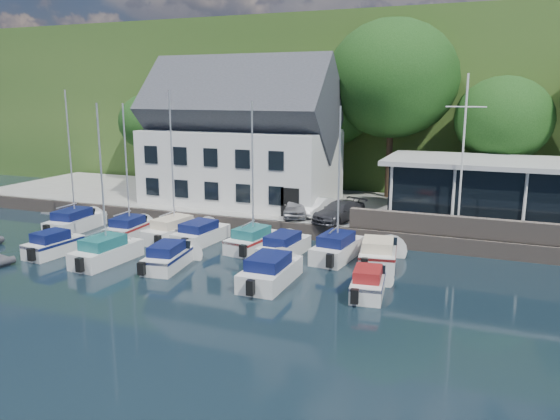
% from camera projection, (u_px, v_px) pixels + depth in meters
% --- Properties ---
extents(ground, '(180.00, 180.00, 0.00)m').
position_uv_depth(ground, '(225.00, 296.00, 25.43)').
color(ground, black).
rests_on(ground, ground).
extents(quay, '(60.00, 13.00, 1.00)m').
position_uv_depth(quay, '(332.00, 211.00, 41.21)').
color(quay, '#969590').
rests_on(quay, ground).
extents(quay_face, '(60.00, 0.30, 1.00)m').
position_uv_depth(quay_face, '(303.00, 231.00, 35.31)').
color(quay_face, '#655950').
rests_on(quay_face, ground).
extents(hillside, '(160.00, 75.00, 16.00)m').
position_uv_depth(hillside, '(419.00, 101.00, 80.03)').
color(hillside, '#2B4A1C').
rests_on(hillside, ground).
extents(field_patch, '(50.00, 30.00, 0.30)m').
position_uv_depth(field_patch, '(483.00, 46.00, 82.67)').
color(field_patch, '#5F6B35').
rests_on(field_patch, hillside).
extents(harbor_building, '(14.40, 8.20, 8.70)m').
position_uv_depth(harbor_building, '(242.00, 145.00, 41.81)').
color(harbor_building, silver).
rests_on(harbor_building, quay).
extents(club_pavilion, '(13.20, 7.20, 4.10)m').
position_uv_depth(club_pavilion, '(489.00, 191.00, 35.33)').
color(club_pavilion, black).
rests_on(club_pavilion, quay).
extents(seawall, '(18.00, 0.50, 1.20)m').
position_uv_depth(seawall, '(504.00, 230.00, 31.10)').
color(seawall, '#655950').
rests_on(seawall, quay).
extents(gangway, '(1.20, 6.00, 1.40)m').
position_uv_depth(gangway, '(80.00, 223.00, 39.58)').
color(gangway, silver).
rests_on(gangway, ground).
extents(car_silver, '(2.62, 4.14, 1.31)m').
position_uv_depth(car_silver, '(296.00, 206.00, 37.30)').
color(car_silver, '#9F9FA3').
rests_on(car_silver, quay).
extents(car_white, '(2.03, 3.74, 1.17)m').
position_uv_depth(car_white, '(318.00, 207.00, 37.61)').
color(car_white, white).
rests_on(car_white, quay).
extents(car_dgrey, '(3.18, 4.81, 1.29)m').
position_uv_depth(car_dgrey, '(339.00, 211.00, 35.86)').
color(car_dgrey, '#313136').
rests_on(car_dgrey, quay).
extents(car_blue, '(1.53, 3.63, 1.23)m').
position_uv_depth(car_blue, '(408.00, 215.00, 34.99)').
color(car_blue, '#305294').
rests_on(car_blue, quay).
extents(flagpole, '(2.25, 0.20, 9.36)m').
position_uv_depth(flagpole, '(463.00, 156.00, 31.79)').
color(flagpole, silver).
rests_on(flagpole, quay).
extents(tree_0, '(6.03, 6.03, 8.24)m').
position_uv_depth(tree_0, '(152.00, 137.00, 51.82)').
color(tree_0, black).
rests_on(tree_0, quay).
extents(tree_1, '(7.78, 7.78, 10.63)m').
position_uv_depth(tree_1, '(226.00, 127.00, 47.76)').
color(tree_1, black).
rests_on(tree_1, quay).
extents(tree_2, '(8.25, 8.25, 11.27)m').
position_uv_depth(tree_2, '(327.00, 125.00, 45.48)').
color(tree_2, black).
rests_on(tree_2, quay).
extents(tree_3, '(10.18, 10.18, 13.91)m').
position_uv_depth(tree_3, '(391.00, 110.00, 42.81)').
color(tree_3, black).
rests_on(tree_3, quay).
extents(tree_4, '(6.95, 6.95, 9.50)m').
position_uv_depth(tree_4, '(501.00, 142.00, 39.82)').
color(tree_4, black).
rests_on(tree_4, quay).
extents(boat_r1_0, '(2.37, 6.60, 9.16)m').
position_uv_depth(boat_r1_0, '(71.00, 164.00, 36.63)').
color(boat_r1_0, silver).
rests_on(boat_r1_0, ground).
extents(boat_r1_1, '(2.16, 5.45, 8.54)m').
position_uv_depth(boat_r1_1, '(127.00, 173.00, 34.94)').
color(boat_r1_1, silver).
rests_on(boat_r1_1, ground).
extents(boat_r1_2, '(2.93, 6.86, 9.18)m').
position_uv_depth(boat_r1_2, '(172.00, 169.00, 34.29)').
color(boat_r1_2, silver).
rests_on(boat_r1_2, ground).
extents(boat_r1_3, '(2.56, 6.06, 1.39)m').
position_uv_depth(boat_r1_3, '(201.00, 232.00, 34.42)').
color(boat_r1_3, silver).
rests_on(boat_r1_3, ground).
extents(boat_r1_4, '(2.77, 5.86, 8.75)m').
position_uv_depth(boat_r1_4, '(253.00, 178.00, 32.05)').
color(boat_r1_4, silver).
rests_on(boat_r1_4, ground).
extents(boat_r1_5, '(2.30, 6.25, 1.37)m').
position_uv_depth(boat_r1_5, '(284.00, 244.00, 31.60)').
color(boat_r1_5, silver).
rests_on(boat_r1_5, ground).
extents(boat_r1_6, '(2.56, 6.27, 9.31)m').
position_uv_depth(boat_r1_6, '(339.00, 178.00, 30.22)').
color(boat_r1_6, silver).
rests_on(boat_r1_6, ground).
extents(boat_r1_7, '(2.86, 5.64, 1.47)m').
position_uv_depth(boat_r1_7, '(378.00, 251.00, 30.01)').
color(boat_r1_7, silver).
rests_on(boat_r1_7, ground).
extents(boat_r2_0, '(2.19, 5.04, 1.45)m').
position_uv_depth(boat_r2_0, '(54.00, 243.00, 31.78)').
color(boat_r2_0, silver).
rests_on(boat_r2_0, ground).
extents(boat_r2_1, '(2.35, 6.23, 9.40)m').
position_uv_depth(boat_r2_1, '(102.00, 179.00, 29.47)').
color(boat_r2_1, silver).
rests_on(boat_r2_1, ground).
extents(boat_r2_2, '(2.50, 5.75, 1.38)m').
position_uv_depth(boat_r2_2, '(169.00, 255.00, 29.53)').
color(boat_r2_2, silver).
rests_on(boat_r2_2, ground).
extents(boat_r2_3, '(2.13, 6.17, 1.51)m').
position_uv_depth(boat_r2_3, '(270.00, 269.00, 27.02)').
color(boat_r2_3, silver).
rests_on(boat_r2_3, ground).
extents(boat_r2_4, '(2.11, 4.77, 1.35)m').
position_uv_depth(boat_r2_4, '(368.00, 281.00, 25.50)').
color(boat_r2_4, silver).
rests_on(boat_r2_4, ground).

